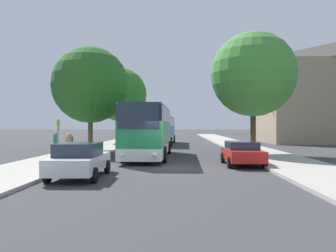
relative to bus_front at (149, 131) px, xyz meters
The scene contains 14 objects.
ground_plane 5.82m from the bus_front, 73.75° to the right, with size 300.00×300.00×0.00m, color #38383A.
sidewalk_left 7.81m from the bus_front, 135.94° to the right, with size 4.00×120.00×0.15m, color #A39E93.
sidewalk_right 10.21m from the bus_front, 31.74° to the right, with size 4.00×120.00×0.15m, color #A39E93.
bus_front is the anchor object (origin of this frame).
bus_middle 15.69m from the bus_front, 89.58° to the left, with size 3.09×11.89×3.25m.
parked_car_left_curb 9.22m from the bus_front, 103.85° to the right, with size 2.15×4.30×1.52m.
parked_car_right_near 7.21m from the bus_front, 36.79° to the right, with size 2.07×4.01×1.36m.
bus_stop_sign 6.11m from the bus_front, 150.94° to the right, with size 0.08×0.45×2.48m.
pedestrian_waiting_near 5.40m from the bus_front, 155.22° to the right, with size 0.36×0.36×1.62m.
pedestrian_waiting_far 6.70m from the bus_front, behind, with size 0.36×0.36×1.67m.
pedestrian_walking_back 6.01m from the bus_front, 136.52° to the right, with size 0.36×0.36×1.68m.
tree_left_near 7.96m from the bus_front, 139.94° to the left, with size 6.44×6.44×8.75m.
tree_left_far 18.03m from the bus_front, 106.74° to the left, with size 6.53×6.53×9.14m.
tree_right_near 8.88m from the bus_front, 12.20° to the left, with size 6.31×6.31×9.08m.
Camera 1 is at (0.55, -17.63, 2.29)m, focal length 35.00 mm.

